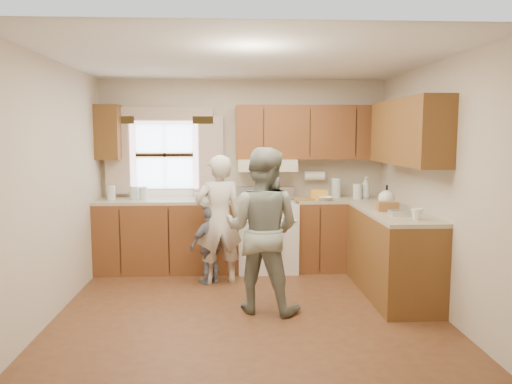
{
  "coord_description": "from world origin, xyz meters",
  "views": [
    {
      "loc": [
        -0.18,
        -4.99,
        1.78
      ],
      "look_at": [
        0.1,
        0.4,
        1.15
      ],
      "focal_mm": 35.0,
      "sensor_mm": 36.0,
      "label": 1
    }
  ],
  "objects": [
    {
      "name": "stove",
      "position": [
        0.3,
        1.44,
        0.47
      ],
      "size": [
        0.76,
        0.67,
        1.07
      ],
      "color": "silver",
      "rests_on": "ground"
    },
    {
      "name": "woman_left",
      "position": [
        -0.32,
        0.85,
        0.77
      ],
      "size": [
        0.63,
        0.48,
        1.54
      ],
      "primitive_type": "imported",
      "rotation": [
        0.0,
        0.0,
        3.36
      ],
      "color": "beige",
      "rests_on": "ground"
    },
    {
      "name": "kitchen_fixtures",
      "position": [
        0.61,
        1.08,
        0.84
      ],
      "size": [
        3.8,
        2.25,
        2.15
      ],
      "color": "#4B2510",
      "rests_on": "ground"
    },
    {
      "name": "room",
      "position": [
        0.0,
        0.0,
        1.25
      ],
      "size": [
        3.8,
        3.8,
        3.8
      ],
      "color": "#522B19",
      "rests_on": "ground"
    },
    {
      "name": "woman_right",
      "position": [
        0.14,
        -0.09,
        0.83
      ],
      "size": [
        0.97,
        0.87,
        1.65
      ],
      "primitive_type": "imported",
      "rotation": [
        0.0,
        0.0,
        2.77
      ],
      "color": "#21382B",
      "rests_on": "ground"
    },
    {
      "name": "child",
      "position": [
        -0.42,
        0.85,
        0.46
      ],
      "size": [
        0.58,
        0.49,
        0.93
      ],
      "primitive_type": "imported",
      "rotation": [
        0.0,
        0.0,
        3.73
      ],
      "color": "slate",
      "rests_on": "ground"
    }
  ]
}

